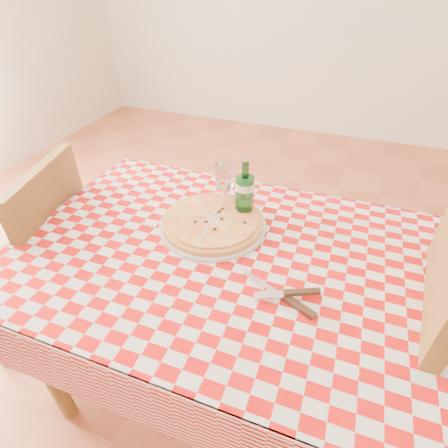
% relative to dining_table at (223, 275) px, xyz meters
% --- Properties ---
extents(dining_table, '(1.20, 0.80, 0.75)m').
position_rel_dining_table_xyz_m(dining_table, '(0.00, 0.00, 0.00)').
color(dining_table, brown).
rests_on(dining_table, ground).
extents(tablecloth, '(1.30, 0.90, 0.01)m').
position_rel_dining_table_xyz_m(tablecloth, '(0.00, 0.00, 0.09)').
color(tablecloth, '#B00C0A').
rests_on(tablecloth, dining_table).
extents(chair_far, '(0.50, 0.50, 0.92)m').
position_rel_dining_table_xyz_m(chair_far, '(-0.77, -0.02, -0.13)').
color(chair_far, brown).
rests_on(chair_far, ground).
extents(pizza_plate, '(0.39, 0.39, 0.05)m').
position_rel_dining_table_xyz_m(pizza_plate, '(-0.08, 0.11, 0.12)').
color(pizza_plate, '#BB873E').
rests_on(pizza_plate, tablecloth).
extents(water_bottle, '(0.07, 0.07, 0.23)m').
position_rel_dining_table_xyz_m(water_bottle, '(0.00, 0.20, 0.21)').
color(water_bottle, '#186226').
rests_on(water_bottle, tablecloth).
extents(wine_glass, '(0.07, 0.07, 0.16)m').
position_rel_dining_table_xyz_m(wine_glass, '(-0.09, 0.25, 0.18)').
color(wine_glass, white).
rests_on(wine_glass, tablecloth).
extents(cutlery, '(0.26, 0.22, 0.03)m').
position_rel_dining_table_xyz_m(cutlery, '(0.21, -0.12, 0.11)').
color(cutlery, silver).
rests_on(cutlery, tablecloth).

